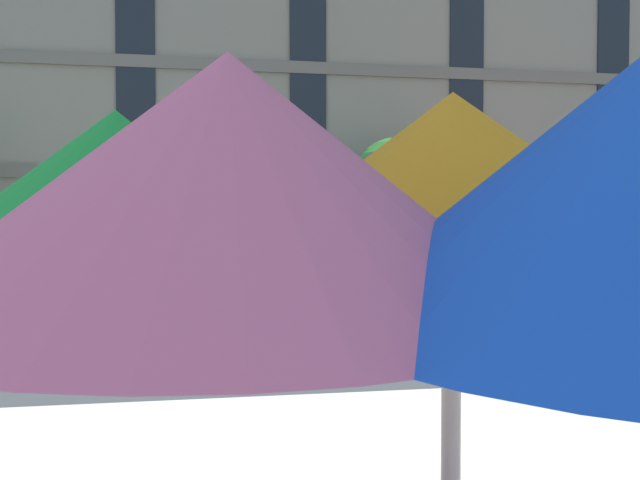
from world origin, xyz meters
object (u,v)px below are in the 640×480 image
Objects in this scene: patio_umbrella at (452,195)px; street_tree_middle at (392,182)px; pickup_red at (541,254)px; sedan_green at (240,260)px.

street_tree_middle is at bearing 74.82° from patio_umbrella.
pickup_red is at bearing 60.93° from patio_umbrella.
sedan_green is at bearing -141.35° from street_tree_middle.
patio_umbrella reaches higher than pickup_red.
pickup_red reaches higher than sedan_green.
pickup_red is at bearing -53.20° from street_tree_middle.
sedan_green is 12.74m from patio_umbrella.
pickup_red is 4.81m from street_tree_middle.
street_tree_middle reaches higher than pickup_red.
sedan_green is 1.40× the size of patio_umbrella.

